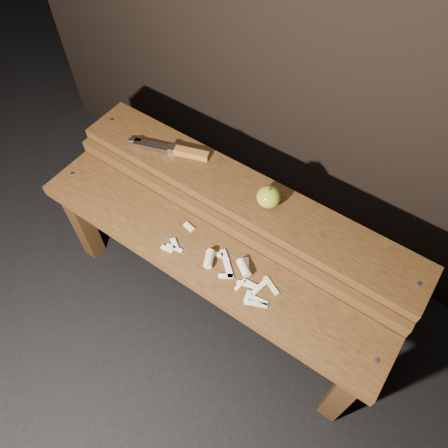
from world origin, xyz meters
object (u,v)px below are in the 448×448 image
Objects in this scene: bench_front_tier at (202,268)px; bench_rear_tier at (243,208)px; knife at (181,151)px; apple at (269,197)px.

bench_rear_tier is at bearing 90.00° from bench_front_tier.
bench_front_tier is 0.39m from knife.
bench_front_tier is at bearing -110.28° from apple.
bench_rear_tier is at bearing -3.94° from knife.
knife reaches higher than bench_front_tier.
bench_rear_tier is at bearing -177.10° from apple.
apple is at bearing 2.90° from bench_rear_tier.
apple reaches higher than bench_front_tier.
knife is (-0.26, 0.24, 0.16)m from bench_front_tier.
bench_rear_tier is 4.36× the size of knife.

